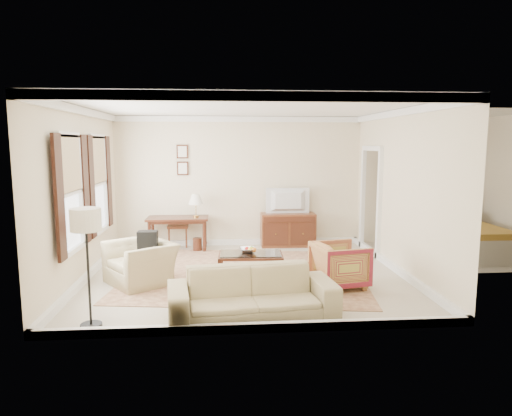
{
  "coord_description": "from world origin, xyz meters",
  "views": [
    {
      "loc": [
        -0.44,
        -7.77,
        2.29
      ],
      "look_at": [
        0.2,
        0.3,
        1.15
      ],
      "focal_mm": 32.0,
      "sensor_mm": 36.0,
      "label": 1
    }
  ],
  "objects": [
    {
      "name": "annex_bedroom",
      "position": [
        4.49,
        1.15,
        0.34
      ],
      "size": [
        3.0,
        2.7,
        2.9
      ],
      "color": "beige",
      "rests_on": "ground"
    },
    {
      "name": "sideboard",
      "position": [
        1.07,
        2.24,
        0.37
      ],
      "size": [
        1.21,
        0.47,
        0.75
      ],
      "primitive_type": "cube",
      "color": "brown",
      "rests_on": "room_shell"
    },
    {
      "name": "framed_prints",
      "position": [
        -1.26,
        2.47,
        1.94
      ],
      "size": [
        0.25,
        0.04,
        0.68
      ],
      "primitive_type": null,
      "color": "#431F13",
      "rests_on": "room_shell"
    },
    {
      "name": "desk_lamp",
      "position": [
        -0.96,
        2.07,
        0.97
      ],
      "size": [
        0.32,
        0.32,
        0.5
      ],
      "primitive_type": null,
      "color": "silver",
      "rests_on": "writing_desk"
    },
    {
      "name": "window_front",
      "position": [
        -2.7,
        -0.7,
        1.55
      ],
      "size": [
        0.12,
        1.56,
        1.8
      ],
      "primitive_type": null,
      "color": "#CCB284",
      "rests_on": "room_shell"
    },
    {
      "name": "room_shell",
      "position": [
        0.0,
        0.0,
        2.47
      ],
      "size": [
        5.51,
        5.01,
        2.91
      ],
      "color": "beige",
      "rests_on": "ground"
    },
    {
      "name": "club_armchair",
      "position": [
        -1.76,
        -0.32,
        0.46
      ],
      "size": [
        1.18,
        1.26,
        0.92
      ],
      "primitive_type": "imported",
      "rotation": [
        0.0,
        0.0,
        -0.94
      ],
      "color": "tan",
      "rests_on": "room_shell"
    },
    {
      "name": "rug",
      "position": [
        -0.01,
        0.08,
        0.01
      ],
      "size": [
        4.51,
        4.01,
        0.01
      ],
      "primitive_type": "cube",
      "rotation": [
        0.0,
        0.0,
        -0.14
      ],
      "color": "brown",
      "rests_on": "room_shell"
    },
    {
      "name": "writing_desk",
      "position": [
        -1.36,
        2.07,
        0.61
      ],
      "size": [
        1.31,
        0.66,
        0.72
      ],
      "color": "#431F13",
      "rests_on": "room_shell"
    },
    {
      "name": "book_a",
      "position": [
        -0.1,
        -0.21,
        0.18
      ],
      "size": [
        0.28,
        0.11,
        0.38
      ],
      "primitive_type": "imported",
      "rotation": [
        0.0,
        0.0,
        0.26
      ],
      "color": "brown",
      "rests_on": "coffee_table"
    },
    {
      "name": "doorway",
      "position": [
        2.71,
        1.5,
        1.08
      ],
      "size": [
        0.1,
        1.12,
        2.25
      ],
      "primitive_type": null,
      "color": "white",
      "rests_on": "room_shell"
    },
    {
      "name": "floor_lamp",
      "position": [
        -2.08,
        -2.13,
        1.26
      ],
      "size": [
        0.37,
        0.37,
        1.51
      ],
      "color": "black",
      "rests_on": "room_shell"
    },
    {
      "name": "sofa",
      "position": [
        -0.03,
        -1.93,
        0.43
      ],
      "size": [
        2.28,
        0.89,
        0.87
      ],
      "primitive_type": "imported",
      "rotation": [
        0.0,
        0.0,
        0.11
      ],
      "color": "tan",
      "rests_on": "room_shell"
    },
    {
      "name": "coffee_table",
      "position": [
        0.06,
        -0.24,
        0.35
      ],
      "size": [
        1.11,
        0.68,
        0.46
      ],
      "rotation": [
        0.0,
        0.0,
        -0.05
      ],
      "color": "#431F13",
      "rests_on": "room_shell"
    },
    {
      "name": "backpack",
      "position": [
        -1.64,
        -0.26,
        0.71
      ],
      "size": [
        0.32,
        0.38,
        0.4
      ],
      "primitive_type": "cube",
      "rotation": [
        0.0,
        0.0,
        -1.2
      ],
      "color": "black",
      "rests_on": "club_armchair"
    },
    {
      "name": "book_b",
      "position": [
        0.23,
        -0.3,
        0.18
      ],
      "size": [
        0.26,
        0.14,
        0.38
      ],
      "primitive_type": "imported",
      "rotation": [
        0.0,
        0.0,
        -0.43
      ],
      "color": "brown",
      "rests_on": "coffee_table"
    },
    {
      "name": "striped_armchair",
      "position": [
        1.46,
        -0.79,
        0.4
      ],
      "size": [
        0.86,
        0.9,
        0.8
      ],
      "primitive_type": "imported",
      "rotation": [
        0.0,
        0.0,
        1.76
      ],
      "color": "maroon",
      "rests_on": "room_shell"
    },
    {
      "name": "desk_chair",
      "position": [
        -1.39,
        2.42,
        0.53
      ],
      "size": [
        0.5,
        0.5,
        1.05
      ],
      "primitive_type": null,
      "rotation": [
        0.0,
        0.0,
        -0.13
      ],
      "color": "brown",
      "rests_on": "room_shell"
    },
    {
      "name": "fruit_bowl",
      "position": [
        0.01,
        -0.18,
        0.51
      ],
      "size": [
        0.42,
        0.42,
        0.1
      ],
      "primitive_type": "imported",
      "color": "silver",
      "rests_on": "coffee_table"
    },
    {
      "name": "tv",
      "position": [
        1.07,
        2.22,
        1.21
      ],
      "size": [
        0.93,
        0.54,
        0.12
      ],
      "primitive_type": "imported",
      "rotation": [
        0.0,
        0.0,
        3.14
      ],
      "color": "black",
      "rests_on": "sideboard"
    },
    {
      "name": "window_rear",
      "position": [
        -2.7,
        0.9,
        1.55
      ],
      "size": [
        0.12,
        1.56,
        1.8
      ],
      "primitive_type": null,
      "color": "#CCB284",
      "rests_on": "room_shell"
    }
  ]
}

